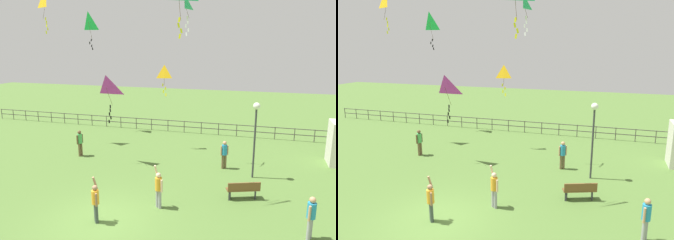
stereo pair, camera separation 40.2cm
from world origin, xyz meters
The scene contains 13 objects.
ground_plane centered at (0.00, 0.00, 0.00)m, with size 80.00×80.00×0.00m, color #517533.
lamppost centered at (5.65, 6.17, 2.98)m, with size 0.36×0.36×4.05m.
park_bench centered at (5.32, 3.49, 0.46)m, with size 1.55×0.92×0.85m.
person_0 centered at (1.87, 1.64, 0.95)m, with size 0.46×0.41×1.89m.
person_1 centered at (-4.98, 6.64, 0.96)m, with size 0.31×0.49×1.67m.
person_2 centered at (7.82, 0.95, 0.96)m, with size 0.31×0.47×1.67m.
person_3 centered at (-0.14, -0.17, 0.93)m, with size 0.36×0.48×1.85m.
person_4 centered at (4.03, 7.04, 0.93)m, with size 0.43×0.30×1.62m.
kite_1 centered at (-2.54, 5.78, 4.53)m, with size 1.16×1.03×2.75m.
kite_2 centered at (-0.42, 10.02, 5.08)m, with size 0.81×0.62×2.05m.
kite_5 centered at (-7.15, 12.27, 8.55)m, with size 0.96×1.15×2.80m.
kite_6 centered at (1.47, 7.68, 9.08)m, with size 0.55×0.80×2.25m.
waterfront_railing centered at (-0.44, 14.00, 0.62)m, with size 36.00×0.06×0.95m.
Camera 1 is at (5.86, -10.49, 6.87)m, focal length 34.47 mm.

